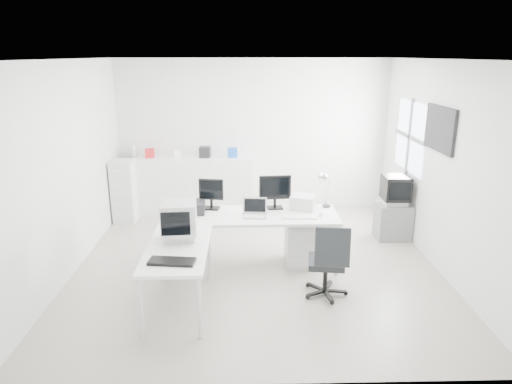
{
  "coord_description": "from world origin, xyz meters",
  "views": [
    {
      "loc": [
        -0.16,
        -5.94,
        2.86
      ],
      "look_at": [
        0.0,
        0.2,
        1.0
      ],
      "focal_mm": 32.0,
      "sensor_mm": 36.0,
      "label": 1
    }
  ],
  "objects_px": {
    "lcd_monitor_large": "(275,193)",
    "office_chair": "(326,259)",
    "lcd_monitor_small": "(211,194)",
    "crt_tv": "(396,190)",
    "laser_printer": "(303,202)",
    "main_desk": "(251,240)",
    "drawer_pedestal": "(300,243)",
    "crt_monitor": "(179,219)",
    "filing_cabinet": "(125,191)",
    "inkjet_printer": "(189,207)",
    "side_desk": "(179,277)",
    "laptop": "(254,210)",
    "tv_cabinet": "(393,221)",
    "sideboard": "(195,185)"
  },
  "relations": [
    {
      "from": "filing_cabinet",
      "to": "office_chair",
      "type": "bearing_deg",
      "value": -41.19
    },
    {
      "from": "lcd_monitor_large",
      "to": "crt_monitor",
      "type": "distance_m",
      "value": 1.63
    },
    {
      "from": "main_desk",
      "to": "laser_printer",
      "type": "height_order",
      "value": "laser_printer"
    },
    {
      "from": "side_desk",
      "to": "inkjet_printer",
      "type": "height_order",
      "value": "inkjet_printer"
    },
    {
      "from": "main_desk",
      "to": "tv_cabinet",
      "type": "bearing_deg",
      "value": 21.73
    },
    {
      "from": "lcd_monitor_large",
      "to": "laser_printer",
      "type": "relative_size",
      "value": 1.39
    },
    {
      "from": "crt_monitor",
      "to": "side_desk",
      "type": "bearing_deg",
      "value": -93.66
    },
    {
      "from": "drawer_pedestal",
      "to": "office_chair",
      "type": "relative_size",
      "value": 0.62
    },
    {
      "from": "lcd_monitor_large",
      "to": "tv_cabinet",
      "type": "xyz_separation_m",
      "value": [
        1.95,
        0.67,
        -0.7
      ]
    },
    {
      "from": "drawer_pedestal",
      "to": "tv_cabinet",
      "type": "bearing_deg",
      "value": 28.44
    },
    {
      "from": "lcd_monitor_large",
      "to": "office_chair",
      "type": "xyz_separation_m",
      "value": [
        0.56,
        -1.12,
        -0.5
      ]
    },
    {
      "from": "office_chair",
      "to": "filing_cabinet",
      "type": "distance_m",
      "value": 4.13
    },
    {
      "from": "main_desk",
      "to": "side_desk",
      "type": "height_order",
      "value": "same"
    },
    {
      "from": "drawer_pedestal",
      "to": "laptop",
      "type": "distance_m",
      "value": 0.86
    },
    {
      "from": "crt_monitor",
      "to": "crt_tv",
      "type": "xyz_separation_m",
      "value": [
        3.15,
        1.77,
        -0.2
      ]
    },
    {
      "from": "laptop",
      "to": "tv_cabinet",
      "type": "bearing_deg",
      "value": 28.84
    },
    {
      "from": "inkjet_printer",
      "to": "office_chair",
      "type": "distance_m",
      "value": 2.03
    },
    {
      "from": "drawer_pedestal",
      "to": "crt_monitor",
      "type": "distance_m",
      "value": 1.92
    },
    {
      "from": "side_desk",
      "to": "tv_cabinet",
      "type": "bearing_deg",
      "value": 32.62
    },
    {
      "from": "side_desk",
      "to": "crt_monitor",
      "type": "distance_m",
      "value": 0.67
    },
    {
      "from": "inkjet_printer",
      "to": "lcd_monitor_large",
      "type": "xyz_separation_m",
      "value": [
        1.2,
        0.15,
        0.16
      ]
    },
    {
      "from": "office_chair",
      "to": "lcd_monitor_small",
      "type": "bearing_deg",
      "value": 150.47
    },
    {
      "from": "drawer_pedestal",
      "to": "office_chair",
      "type": "distance_m",
      "value": 0.96
    },
    {
      "from": "lcd_monitor_large",
      "to": "crt_tv",
      "type": "height_order",
      "value": "lcd_monitor_large"
    },
    {
      "from": "lcd_monitor_small",
      "to": "laptop",
      "type": "distance_m",
      "value": 0.71
    },
    {
      "from": "laser_printer",
      "to": "main_desk",
      "type": "bearing_deg",
      "value": -143.97
    },
    {
      "from": "inkjet_printer",
      "to": "lcd_monitor_large",
      "type": "relative_size",
      "value": 0.92
    },
    {
      "from": "inkjet_printer",
      "to": "laser_printer",
      "type": "xyz_separation_m",
      "value": [
        1.6,
        0.12,
        0.02
      ]
    },
    {
      "from": "laser_printer",
      "to": "side_desk",
      "type": "bearing_deg",
      "value": -120.79
    },
    {
      "from": "crt_tv",
      "to": "filing_cabinet",
      "type": "xyz_separation_m",
      "value": [
        -4.5,
        0.93,
        -0.26
      ]
    },
    {
      "from": "filing_cabinet",
      "to": "crt_monitor",
      "type": "bearing_deg",
      "value": -63.47
    },
    {
      "from": "lcd_monitor_large",
      "to": "filing_cabinet",
      "type": "relative_size",
      "value": 0.43
    },
    {
      "from": "lcd_monitor_small",
      "to": "crt_tv",
      "type": "height_order",
      "value": "lcd_monitor_small"
    },
    {
      "from": "filing_cabinet",
      "to": "main_desk",
      "type": "bearing_deg",
      "value": -40.1
    },
    {
      "from": "crt_tv",
      "to": "tv_cabinet",
      "type": "bearing_deg",
      "value": 0.0
    },
    {
      "from": "tv_cabinet",
      "to": "filing_cabinet",
      "type": "height_order",
      "value": "filing_cabinet"
    },
    {
      "from": "laptop",
      "to": "sideboard",
      "type": "xyz_separation_m",
      "value": [
        -1.05,
        2.37,
        -0.32
      ]
    },
    {
      "from": "crt_monitor",
      "to": "office_chair",
      "type": "distance_m",
      "value": 1.83
    },
    {
      "from": "office_chair",
      "to": "sideboard",
      "type": "relative_size",
      "value": 0.46
    },
    {
      "from": "lcd_monitor_large",
      "to": "laser_printer",
      "type": "height_order",
      "value": "lcd_monitor_large"
    },
    {
      "from": "office_chair",
      "to": "crt_tv",
      "type": "bearing_deg",
      "value": 59.91
    },
    {
      "from": "drawer_pedestal",
      "to": "crt_monitor",
      "type": "relative_size",
      "value": 1.21
    },
    {
      "from": "crt_monitor",
      "to": "filing_cabinet",
      "type": "xyz_separation_m",
      "value": [
        -1.35,
        2.7,
        -0.45
      ]
    },
    {
      "from": "lcd_monitor_small",
      "to": "crt_tv",
      "type": "distance_m",
      "value": 2.93
    },
    {
      "from": "sideboard",
      "to": "filing_cabinet",
      "type": "height_order",
      "value": "filing_cabinet"
    },
    {
      "from": "sideboard",
      "to": "filing_cabinet",
      "type": "relative_size",
      "value": 1.94
    },
    {
      "from": "crt_tv",
      "to": "filing_cabinet",
      "type": "relative_size",
      "value": 0.46
    },
    {
      "from": "main_desk",
      "to": "sideboard",
      "type": "height_order",
      "value": "sideboard"
    },
    {
      "from": "lcd_monitor_small",
      "to": "filing_cabinet",
      "type": "xyz_separation_m",
      "value": [
        -1.65,
        1.6,
        -0.42
      ]
    },
    {
      "from": "main_desk",
      "to": "side_desk",
      "type": "bearing_deg",
      "value": -127.69
    }
  ]
}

